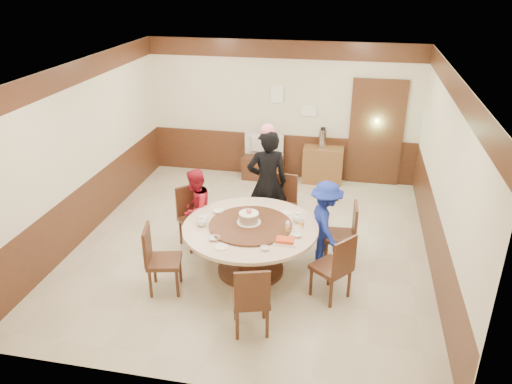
% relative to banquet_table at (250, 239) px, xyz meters
% --- Properties ---
extents(room, '(6.00, 6.04, 2.84)m').
position_rel_banquet_table_xyz_m(room, '(-0.13, 0.75, 0.55)').
color(room, beige).
rests_on(room, ground).
extents(banquet_table, '(1.93, 1.93, 0.78)m').
position_rel_banquet_table_xyz_m(banquet_table, '(0.00, 0.00, 0.00)').
color(banquet_table, '#462516').
rests_on(banquet_table, ground).
extents(chair_0, '(0.48, 0.47, 0.97)m').
position_rel_banquet_table_xyz_m(chair_0, '(1.26, 0.50, -0.23)').
color(chair_0, '#462516').
rests_on(chair_0, ground).
extents(chair_1, '(0.48, 0.49, 0.97)m').
position_rel_banquet_table_xyz_m(chair_1, '(0.26, 1.29, -0.23)').
color(chair_1, '#462516').
rests_on(chair_1, ground).
extents(chair_2, '(0.62, 0.62, 0.97)m').
position_rel_banquet_table_xyz_m(chair_2, '(-1.03, 0.57, -0.23)').
color(chair_2, '#462516').
rests_on(chair_2, ground).
extents(chair_3, '(0.54, 0.53, 0.97)m').
position_rel_banquet_table_xyz_m(chair_3, '(-1.08, -0.68, -0.23)').
color(chair_3, '#462516').
rests_on(chair_3, ground).
extents(chair_4, '(0.55, 0.55, 0.97)m').
position_rel_banquet_table_xyz_m(chair_4, '(0.28, -1.27, -0.23)').
color(chair_4, '#462516').
rests_on(chair_4, ground).
extents(chair_5, '(0.62, 0.62, 0.97)m').
position_rel_banquet_table_xyz_m(chair_5, '(1.19, -0.39, -0.23)').
color(chair_5, '#462516').
rests_on(chair_5, ground).
extents(person_standing, '(0.76, 0.63, 1.80)m').
position_rel_banquet_table_xyz_m(person_standing, '(0.02, 1.20, 0.37)').
color(person_standing, black).
rests_on(person_standing, ground).
extents(person_red, '(0.57, 0.69, 1.29)m').
position_rel_banquet_table_xyz_m(person_red, '(-1.00, 0.58, 0.11)').
color(person_red, '#A51627').
rests_on(person_red, ground).
extents(person_blue, '(0.74, 0.96, 1.31)m').
position_rel_banquet_table_xyz_m(person_blue, '(1.03, 0.47, 0.12)').
color(person_blue, '#172997').
rests_on(person_blue, ground).
extents(birthday_cake, '(0.34, 0.34, 0.22)m').
position_rel_banquet_table_xyz_m(birthday_cake, '(-0.03, 0.05, 0.33)').
color(birthday_cake, white).
rests_on(birthday_cake, banquet_table).
extents(teapot_left, '(0.17, 0.15, 0.13)m').
position_rel_banquet_table_xyz_m(teapot_left, '(-0.68, -0.13, 0.28)').
color(teapot_left, white).
rests_on(teapot_left, banquet_table).
extents(teapot_right, '(0.17, 0.15, 0.13)m').
position_rel_banquet_table_xyz_m(teapot_right, '(0.64, 0.26, 0.28)').
color(teapot_right, white).
rests_on(teapot_right, banquet_table).
extents(bowl_0, '(0.16, 0.16, 0.04)m').
position_rel_banquet_table_xyz_m(bowl_0, '(-0.55, 0.31, 0.24)').
color(bowl_0, white).
rests_on(bowl_0, banquet_table).
extents(bowl_1, '(0.12, 0.12, 0.04)m').
position_rel_banquet_table_xyz_m(bowl_1, '(0.32, -0.59, 0.24)').
color(bowl_1, white).
rests_on(bowl_1, banquet_table).
extents(bowl_2, '(0.15, 0.15, 0.04)m').
position_rel_banquet_table_xyz_m(bowl_2, '(-0.40, -0.47, 0.24)').
color(bowl_2, white).
rests_on(bowl_2, banquet_table).
extents(bowl_3, '(0.15, 0.15, 0.05)m').
position_rel_banquet_table_xyz_m(bowl_3, '(0.68, -0.17, 0.24)').
color(bowl_3, white).
rests_on(bowl_3, banquet_table).
extents(bowl_4, '(0.14, 0.14, 0.03)m').
position_rel_banquet_table_xyz_m(bowl_4, '(-0.71, 0.08, 0.23)').
color(bowl_4, white).
rests_on(bowl_4, banquet_table).
extents(saucer_near, '(0.18, 0.18, 0.01)m').
position_rel_banquet_table_xyz_m(saucer_near, '(-0.25, -0.65, 0.22)').
color(saucer_near, white).
rests_on(saucer_near, banquet_table).
extents(saucer_far, '(0.18, 0.18, 0.01)m').
position_rel_banquet_table_xyz_m(saucer_far, '(0.45, 0.50, 0.22)').
color(saucer_far, white).
rests_on(saucer_far, banquet_table).
extents(shrimp_platter, '(0.30, 0.20, 0.06)m').
position_rel_banquet_table_xyz_m(shrimp_platter, '(0.55, -0.36, 0.24)').
color(shrimp_platter, white).
rests_on(shrimp_platter, banquet_table).
extents(bottle_0, '(0.06, 0.06, 0.16)m').
position_rel_banquet_table_xyz_m(bottle_0, '(0.54, -0.08, 0.30)').
color(bottle_0, white).
rests_on(bottle_0, banquet_table).
extents(bottle_1, '(0.06, 0.06, 0.16)m').
position_rel_banquet_table_xyz_m(bottle_1, '(0.72, 0.09, 0.30)').
color(bottle_1, white).
rests_on(bottle_1, banquet_table).
extents(tv_stand, '(0.85, 0.45, 0.50)m').
position_rel_banquet_table_xyz_m(tv_stand, '(-0.47, 3.49, -0.28)').
color(tv_stand, '#462516').
rests_on(tv_stand, ground).
extents(television, '(0.81, 0.13, 0.46)m').
position_rel_banquet_table_xyz_m(television, '(-0.47, 3.49, 0.20)').
color(television, gray).
rests_on(television, tv_stand).
extents(side_cabinet, '(0.80, 0.40, 0.75)m').
position_rel_banquet_table_xyz_m(side_cabinet, '(0.76, 3.52, -0.16)').
color(side_cabinet, brown).
rests_on(side_cabinet, ground).
extents(thermos, '(0.15, 0.15, 0.38)m').
position_rel_banquet_table_xyz_m(thermos, '(0.73, 3.52, 0.41)').
color(thermos, silver).
rests_on(thermos, side_cabinet).
extents(notice_left, '(0.25, 0.00, 0.35)m').
position_rel_banquet_table_xyz_m(notice_left, '(-0.24, 3.69, 1.22)').
color(notice_left, white).
rests_on(notice_left, room).
extents(notice_right, '(0.30, 0.00, 0.22)m').
position_rel_banquet_table_xyz_m(notice_right, '(0.41, 3.69, 0.92)').
color(notice_right, white).
rests_on(notice_right, room).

